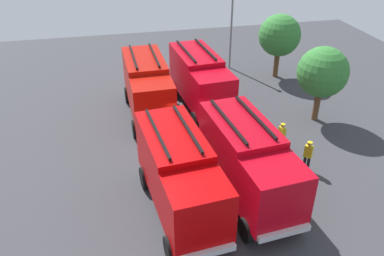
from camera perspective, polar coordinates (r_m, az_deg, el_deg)
ground_plane at (r=23.07m, az=0.00°, el=-2.99°), size 46.74×46.74×0.00m
fire_truck_0 at (r=25.85m, az=-6.51°, el=6.18°), size 7.24×2.86×3.88m
fire_truck_1 at (r=17.56m, az=-1.84°, el=-6.64°), size 7.40×3.31×3.88m
fire_truck_2 at (r=26.69m, az=1.20°, el=7.19°), size 7.38×3.25×3.88m
fire_truck_3 at (r=18.59m, az=8.19°, el=-4.60°), size 7.40×3.30×3.88m
firefighter_0 at (r=21.78m, az=16.52°, el=-3.66°), size 0.47×0.47×1.73m
firefighter_1 at (r=23.12m, az=12.91°, el=-1.02°), size 0.46×0.32×1.68m
tree_0 at (r=32.13m, az=12.62°, el=13.00°), size 3.27×3.27×5.07m
tree_1 at (r=25.93m, az=18.47°, el=7.68°), size 3.20×3.20×4.95m
traffic_cone_0 at (r=26.77m, az=9.21°, el=2.39°), size 0.39×0.39×0.55m
lamppost at (r=33.17m, az=5.78°, el=15.03°), size 0.36×0.36×6.70m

